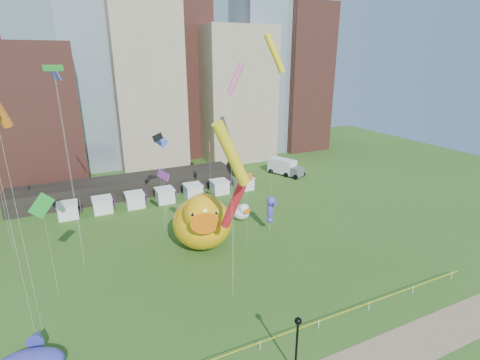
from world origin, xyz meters
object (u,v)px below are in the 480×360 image
small_duck (241,212)px  box_truck (285,167)px  seahorse_green (187,216)px  lamppost (297,339)px  big_duck (203,220)px  seahorse_purple (271,208)px

small_duck → box_truck: box_truck is taller
seahorse_green → box_truck: 33.99m
lamppost → box_truck: (26.16, 43.61, -1.63)m
big_duck → small_duck: size_ratio=3.02×
lamppost → box_truck: bearing=59.0°
small_duck → seahorse_green: 10.59m
box_truck → big_duck: bearing=-163.2°
big_duck → lamppost: 21.89m
seahorse_purple → lamppost: 24.12m
big_duck → box_truck: size_ratio=1.44×
seahorse_green → box_truck: size_ratio=0.69×
small_duck → seahorse_green: size_ratio=0.69×
small_duck → lamppost: size_ratio=0.71×
small_duck → box_truck: size_ratio=0.48×
small_duck → box_truck: (17.81, 16.28, 0.37)m
small_duck → seahorse_purple: bearing=-79.7°
seahorse_green → box_truck: bearing=60.8°
box_truck → seahorse_green: bearing=-167.0°
seahorse_purple → lamppost: (-10.24, -21.83, -0.44)m
seahorse_purple → small_duck: bearing=103.0°
seahorse_green → box_truck: seahorse_green is taller
small_duck → seahorse_purple: (1.89, -5.51, 2.44)m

